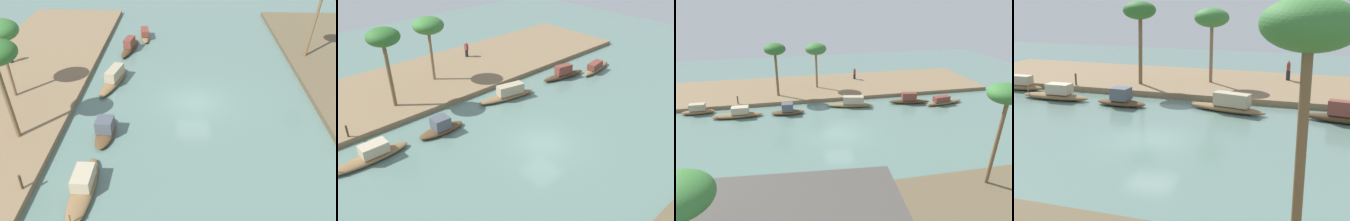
# 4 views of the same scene
# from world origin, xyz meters

# --- Properties ---
(river_water) EXTENTS (70.98, 70.98, 0.00)m
(river_water) POSITION_xyz_m (0.00, 0.00, 0.00)
(river_water) COLOR slate
(river_water) RESTS_ON ground
(riverbank_left) EXTENTS (42.98, 10.60, 0.42)m
(riverbank_left) POSITION_xyz_m (0.00, -14.00, 0.21)
(riverbank_left) COLOR #846B4C
(riverbank_left) RESTS_ON ground
(sampan_foreground) EXTENTS (3.55, 1.28, 1.24)m
(sampan_foreground) POSITION_xyz_m (4.43, -5.80, 0.44)
(sampan_foreground) COLOR brown
(sampan_foreground) RESTS_ON river_water
(sampan_open_hull) EXTENTS (4.81, 1.69, 1.31)m
(sampan_open_hull) POSITION_xyz_m (-9.55, -6.10, 0.46)
(sampan_open_hull) COLOR #47331E
(sampan_open_hull) RESTS_ON river_water
(sampan_near_left_bank) EXTENTS (5.34, 2.11, 1.25)m
(sampan_near_left_bank) POSITION_xyz_m (-2.72, -6.48, 0.47)
(sampan_near_left_bank) COLOR brown
(sampan_near_left_bank) RESTS_ON river_water
(sampan_midstream) EXTENTS (5.15, 1.19, 1.16)m
(sampan_midstream) POSITION_xyz_m (9.52, -6.00, 0.40)
(sampan_midstream) COLOR brown
(sampan_midstream) RESTS_ON river_water
(sampan_upstream_small) EXTENTS (4.80, 1.59, 1.00)m
(sampan_upstream_small) POSITION_xyz_m (-13.30, -5.01, 0.37)
(sampan_upstream_small) COLOR brown
(sampan_upstream_small) RESTS_ON river_water
(person_on_near_bank) EXTENTS (0.34, 0.45, 1.58)m
(person_on_near_bank) POSITION_xyz_m (-5.48, -16.09, 1.15)
(person_on_near_bank) COLOR #232328
(person_on_near_bank) RESTS_ON riverbank_left
(mooring_post) EXTENTS (0.14, 0.14, 0.90)m
(mooring_post) POSITION_xyz_m (9.80, -9.09, 0.86)
(mooring_post) COLOR #4C3823
(mooring_post) RESTS_ON riverbank_left
(palm_tree_left_near) EXTENTS (2.69, 2.69, 5.76)m
(palm_tree_left_near) POSITION_xyz_m (0.26, -13.42, 5.35)
(palm_tree_left_near) COLOR #7F6647
(palm_tree_left_near) RESTS_ON riverbank_left
(palm_tree_left_far) EXTENTS (2.49, 2.49, 6.28)m
(palm_tree_left_far) POSITION_xyz_m (5.29, -11.21, 5.86)
(palm_tree_left_far) COLOR brown
(palm_tree_left_far) RESTS_ON riverbank_left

